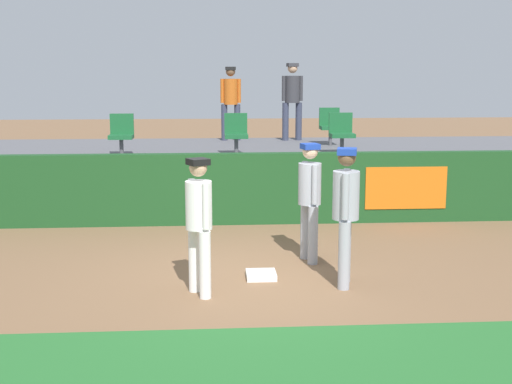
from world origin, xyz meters
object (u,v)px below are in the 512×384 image
at_px(player_coach_visitor, 310,194).
at_px(spectator_capped, 292,96).
at_px(seat_front_right, 341,131).
at_px(spectator_hooded, 231,98).
at_px(player_runner_visitor, 346,207).
at_px(seat_back_right, 330,124).
at_px(first_base, 261,275).
at_px(player_fielder_home, 199,217).
at_px(seat_front_center, 236,132).
at_px(seat_front_left, 121,133).

height_order(player_coach_visitor, spectator_capped, spectator_capped).
height_order(seat_front_right, spectator_hooded, spectator_hooded).
distance_m(player_runner_visitor, spectator_hooded, 8.28).
relative_size(player_runner_visitor, seat_back_right, 2.14).
bearing_deg(first_base, player_runner_visitor, -20.34).
distance_m(seat_front_right, spectator_hooded, 3.70).
height_order(player_coach_visitor, spectator_hooded, spectator_hooded).
relative_size(player_fielder_home, player_runner_visitor, 0.95).
relative_size(seat_front_right, spectator_capped, 0.46).
xyz_separation_m(seat_back_right, spectator_capped, (-0.74, 1.09, 0.60)).
bearing_deg(seat_front_center, player_fielder_home, -97.20).
relative_size(player_coach_visitor, seat_front_left, 2.06).
distance_m(player_fielder_home, seat_front_center, 5.46).
xyz_separation_m(seat_front_left, spectator_hooded, (2.25, 2.98, 0.55)).
distance_m(player_coach_visitor, seat_front_center, 4.12).
bearing_deg(player_fielder_home, player_coach_visitor, 105.09).
bearing_deg(spectator_hooded, spectator_capped, 174.42).
xyz_separation_m(first_base, player_fielder_home, (-0.82, -0.63, 0.95)).
xyz_separation_m(seat_front_center, spectator_capped, (1.47, 2.89, 0.60)).
bearing_deg(player_fielder_home, spectator_hooded, 148.82).
xyz_separation_m(spectator_hooded, spectator_capped, (1.48, -0.10, 0.05)).
xyz_separation_m(player_fielder_home, seat_front_center, (0.68, 5.38, 0.55)).
distance_m(seat_front_center, seat_front_right, 2.12).
distance_m(player_coach_visitor, seat_front_right, 4.20).
xyz_separation_m(first_base, spectator_hooded, (-0.14, 7.74, 2.05)).
bearing_deg(seat_front_left, spectator_capped, 37.73).
bearing_deg(seat_front_right, player_coach_visitor, -107.11).
bearing_deg(seat_front_left, seat_front_right, 0.00).
distance_m(seat_back_right, spectator_capped, 1.44).
bearing_deg(spectator_hooded, player_coach_visitor, 95.50).
height_order(first_base, player_fielder_home, player_fielder_home).
xyz_separation_m(player_coach_visitor, seat_back_right, (1.31, 5.78, 0.54)).
bearing_deg(spectator_hooded, first_base, 89.17).
distance_m(seat_back_right, seat_front_right, 1.80).
xyz_separation_m(first_base, seat_back_right, (2.07, 6.56, 1.50)).
relative_size(player_fielder_home, seat_front_left, 2.04).
bearing_deg(seat_back_right, seat_front_right, -92.71).
bearing_deg(player_fielder_home, first_base, 100.98).
distance_m(first_base, player_fielder_home, 1.40).
relative_size(first_base, seat_back_right, 0.48).
relative_size(player_fielder_home, seat_front_right, 2.04).
distance_m(first_base, seat_back_right, 7.04).
relative_size(player_runner_visitor, seat_front_right, 2.14).
distance_m(player_coach_visitor, spectator_capped, 6.99).
distance_m(seat_back_right, seat_front_center, 2.85).
height_order(first_base, seat_front_right, seat_front_right).
bearing_deg(spectator_capped, player_fielder_home, 67.83).
bearing_deg(seat_front_left, player_runner_visitor, -56.17).
relative_size(seat_front_left, seat_front_center, 1.00).
xyz_separation_m(first_base, seat_front_right, (1.99, 4.76, 1.50)).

